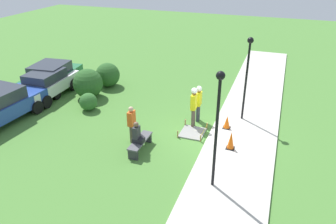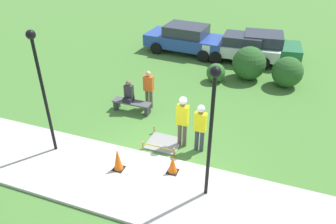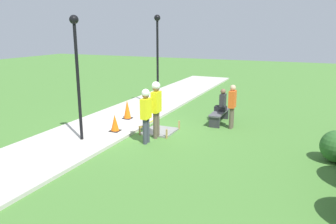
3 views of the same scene
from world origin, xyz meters
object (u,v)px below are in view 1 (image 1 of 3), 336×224
object	(u,v)px
traffic_cone_far_patch	(227,122)
parked_car_white	(46,84)
traffic_cone_near_patch	(231,140)
worker_assistant	(194,103)
parked_car_green	(51,76)
lamppost_near	(247,67)
park_bench	(140,143)
lamppost_far	(218,115)
person_seated_on_bench	(137,134)
worker_supervisor	(199,100)
bystander_in_orange_shirt	(132,122)

from	to	relation	value
traffic_cone_far_patch	parked_car_white	bearing A→B (deg)	87.70
traffic_cone_near_patch	worker_assistant	size ratio (longest dim) A/B	0.40
parked_car_green	lamppost_near	bearing A→B (deg)	-97.24
park_bench	parked_car_white	bearing A→B (deg)	65.35
park_bench	lamppost_far	bearing A→B (deg)	-111.47
person_seated_on_bench	lamppost_near	size ratio (longest dim) A/B	0.23
lamppost_near	parked_car_white	size ratio (longest dim) A/B	0.95
worker_supervisor	worker_assistant	size ratio (longest dim) A/B	0.92
traffic_cone_far_patch	lamppost_far	distance (m)	4.81
worker_assistant	lamppost_far	xyz separation A→B (m)	(-3.96, -1.82, 1.61)
worker_supervisor	worker_assistant	xyz separation A→B (m)	(-0.64, 0.06, 0.11)
lamppost_near	parked_car_white	bearing A→B (deg)	94.24
worker_assistant	lamppost_near	bearing A→B (deg)	-55.69
park_bench	worker_supervisor	distance (m)	3.72
lamppost_near	parked_car_white	xyz separation A→B (m)	(-0.79, 10.66, -1.91)
traffic_cone_far_patch	lamppost_near	bearing A→B (deg)	-23.39
bystander_in_orange_shirt	traffic_cone_near_patch	bearing A→B (deg)	-80.31
person_seated_on_bench	parked_car_green	distance (m)	8.72
worker_supervisor	person_seated_on_bench	bearing A→B (deg)	154.91
lamppost_far	traffic_cone_far_patch	bearing A→B (deg)	3.90
traffic_cone_near_patch	parked_car_green	world-z (taller)	parked_car_green
parked_car_white	worker_assistant	bearing A→B (deg)	-95.79
parked_car_green	person_seated_on_bench	bearing A→B (deg)	-126.54
lamppost_far	parked_car_green	xyz separation A→B (m)	(5.59, 10.87, -2.01)
person_seated_on_bench	lamppost_near	world-z (taller)	lamppost_near
park_bench	parked_car_white	world-z (taller)	parked_car_white
worker_assistant	lamppost_far	world-z (taller)	lamppost_far
lamppost_near	worker_supervisor	bearing A→B (deg)	111.00
person_seated_on_bench	parked_car_green	world-z (taller)	parked_car_green
traffic_cone_far_patch	lamppost_far	xyz separation A→B (m)	(-4.16, -0.28, 2.39)
traffic_cone_near_patch	person_seated_on_bench	distance (m)	3.80
lamppost_near	person_seated_on_bench	bearing A→B (deg)	139.39
parked_car_white	worker_supervisor	bearing A→B (deg)	-91.56
lamppost_near	parked_car_green	world-z (taller)	lamppost_near
worker_supervisor	bystander_in_orange_shirt	size ratio (longest dim) A/B	1.09
park_bench	lamppost_near	distance (m)	5.88
bystander_in_orange_shirt	parked_car_green	xyz separation A→B (m)	(3.78, 6.96, -0.15)
traffic_cone_far_patch	worker_supervisor	distance (m)	1.67
traffic_cone_far_patch	lamppost_near	xyz separation A→B (m)	(1.20, -0.52, 2.27)
person_seated_on_bench	parked_car_green	xyz separation A→B (m)	(4.43, 7.51, -0.04)
traffic_cone_far_patch	parked_car_green	xyz separation A→B (m)	(1.43, 10.59, 0.38)
traffic_cone_near_patch	worker_assistant	distance (m)	2.56
lamppost_far	worker_assistant	bearing A→B (deg)	24.65
parked_car_white	parked_car_green	distance (m)	1.12
parked_car_white	parked_car_green	xyz separation A→B (m)	(1.03, 0.45, 0.01)
person_seated_on_bench	traffic_cone_far_patch	bearing A→B (deg)	-45.78
person_seated_on_bench	bystander_in_orange_shirt	size ratio (longest dim) A/B	0.54
park_bench	traffic_cone_far_patch	bearing A→B (deg)	-46.65
parked_car_white	traffic_cone_far_patch	bearing A→B (deg)	-94.05
parked_car_white	parked_car_green	world-z (taller)	parked_car_green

